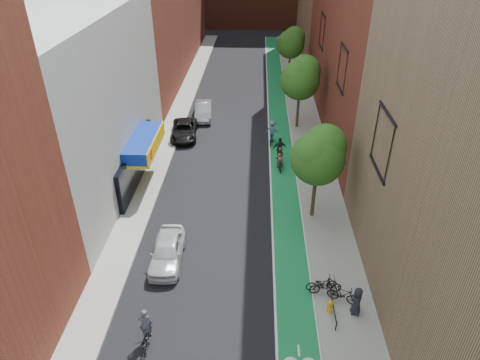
# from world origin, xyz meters

# --- Properties ---
(ground) EXTENTS (160.00, 160.00, 0.00)m
(ground) POSITION_xyz_m (0.00, 0.00, 0.00)
(ground) COLOR black
(ground) RESTS_ON ground
(bike_lane) EXTENTS (2.00, 68.00, 0.01)m
(bike_lane) POSITION_xyz_m (4.00, 26.00, 0.01)
(bike_lane) COLOR #137036
(bike_lane) RESTS_ON ground
(sidewalk_left) EXTENTS (2.00, 68.00, 0.15)m
(sidewalk_left) POSITION_xyz_m (-6.00, 26.00, 0.07)
(sidewalk_left) COLOR gray
(sidewalk_left) RESTS_ON ground
(sidewalk_right) EXTENTS (3.00, 68.00, 0.15)m
(sidewalk_right) POSITION_xyz_m (6.50, 26.00, 0.07)
(sidewalk_right) COLOR gray
(sidewalk_right) RESTS_ON ground
(building_left_white) EXTENTS (8.00, 20.00, 12.00)m
(building_left_white) POSITION_xyz_m (-11.00, 14.00, 6.00)
(building_left_white) COLOR silver
(building_left_white) RESTS_ON ground
(tree_near) EXTENTS (3.40, 3.36, 6.42)m
(tree_near) POSITION_xyz_m (5.65, 10.02, 4.66)
(tree_near) COLOR #332619
(tree_near) RESTS_ON ground
(tree_mid) EXTENTS (3.55, 3.53, 6.74)m
(tree_mid) POSITION_xyz_m (5.65, 24.02, 4.89)
(tree_mid) COLOR #332619
(tree_mid) RESTS_ON ground
(tree_far) EXTENTS (3.30, 3.25, 6.21)m
(tree_far) POSITION_xyz_m (5.65, 38.02, 4.50)
(tree_far) COLOR #332619
(tree_far) RESTS_ON ground
(parked_car_white) EXTENTS (1.86, 4.31, 1.45)m
(parked_car_white) POSITION_xyz_m (-3.03, 5.40, 0.72)
(parked_car_white) COLOR silver
(parked_car_white) RESTS_ON ground
(parked_car_black) EXTENTS (2.62, 4.94, 1.32)m
(parked_car_black) POSITION_xyz_m (-4.59, 21.63, 0.66)
(parked_car_black) COLOR black
(parked_car_black) RESTS_ON ground
(parked_car_silver) EXTENTS (1.92, 4.60, 1.48)m
(parked_car_silver) POSITION_xyz_m (-3.36, 26.07, 0.74)
(parked_car_silver) COLOR #989AA0
(parked_car_silver) RESTS_ON ground
(cyclist_lead) EXTENTS (0.76, 1.81, 2.02)m
(cyclist_lead) POSITION_xyz_m (-2.95, -0.11, 0.67)
(cyclist_lead) COLOR black
(cyclist_lead) RESTS_ON ground
(cyclist_lane_near) EXTENTS (0.85, 1.52, 1.94)m
(cyclist_lane_near) POSITION_xyz_m (3.68, 16.09, 0.84)
(cyclist_lane_near) COLOR black
(cyclist_lane_near) RESTS_ON ground
(cyclist_lane_mid) EXTENTS (1.12, 1.84, 2.18)m
(cyclist_lane_mid) POSITION_xyz_m (3.74, 17.22, 0.83)
(cyclist_lane_mid) COLOR black
(cyclist_lane_mid) RESTS_ON ground
(cyclist_lane_far) EXTENTS (1.26, 1.77, 2.14)m
(cyclist_lane_far) POSITION_xyz_m (3.20, 20.65, 0.97)
(cyclist_lane_far) COLOR black
(cyclist_lane_far) RESTS_ON ground
(parked_bike_near) EXTENTS (1.78, 0.83, 0.90)m
(parked_bike_near) POSITION_xyz_m (5.59, 3.18, 0.60)
(parked_bike_near) COLOR black
(parked_bike_near) RESTS_ON sidewalk_right
(parked_bike_mid) EXTENTS (1.66, 1.00, 0.97)m
(parked_bike_mid) POSITION_xyz_m (6.39, 2.59, 0.63)
(parked_bike_mid) COLOR black
(parked_bike_mid) RESTS_ON sidewalk_right
(parked_bike_far) EXTENTS (1.71, 0.86, 0.86)m
(parked_bike_far) POSITION_xyz_m (5.40, 3.40, 0.58)
(parked_bike_far) COLOR black
(parked_bike_far) RESTS_ON sidewalk_right
(pedestrian) EXTENTS (0.57, 0.82, 1.59)m
(pedestrian) POSITION_xyz_m (6.90, 1.90, 0.94)
(pedestrian) COLOR black
(pedestrian) RESTS_ON sidewalk_right
(fire_hydrant) EXTENTS (0.27, 0.27, 0.77)m
(fire_hydrant) POSITION_xyz_m (5.66, 1.89, 0.56)
(fire_hydrant) COLOR orange
(fire_hydrant) RESTS_ON sidewalk_right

